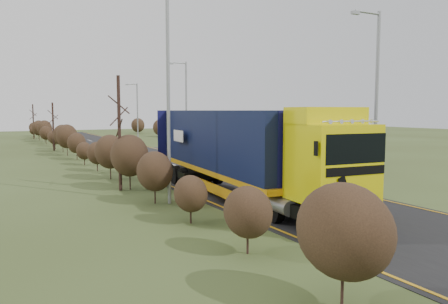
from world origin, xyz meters
name	(u,v)px	position (x,y,z in m)	size (l,w,h in m)	color
ground	(265,192)	(0.00, 0.00, 0.00)	(160.00, 160.00, 0.00)	#37411C
road	(187,169)	(0.00, 10.00, 0.01)	(8.00, 120.00, 0.02)	black
layby	(207,153)	(6.50, 20.00, 0.01)	(6.00, 18.00, 0.02)	#2B2926
lane_markings	(189,169)	(0.00, 9.69, 0.03)	(7.52, 116.00, 0.01)	#CB9013
hedgerow	(111,153)	(-6.00, 7.89, 1.62)	(2.24, 102.04, 6.05)	black
lorry	(239,148)	(-2.09, -0.91, 2.47)	(3.68, 15.79, 4.35)	black
car_red_hatchback	(236,151)	(5.92, 13.22, 0.76)	(1.79, 4.45, 1.52)	maroon
car_blue_sedan	(209,144)	(7.97, 22.52, 0.70)	(1.48, 4.25, 1.40)	#0A0E3A
streetlight_near	(375,93)	(5.08, -2.53, 5.11)	(1.97, 0.19, 9.26)	gray
streetlight_mid	(185,103)	(5.18, 22.23, 5.02)	(1.94, 0.18, 9.11)	gray
streetlight_far	(137,110)	(5.71, 40.22, 4.34)	(1.70, 0.18, 7.94)	gray
left_pole	(168,94)	(-5.41, -0.28, 4.98)	(0.16, 0.16, 9.97)	gray
speed_sign	(251,140)	(5.60, 10.29, 1.89)	(0.73, 0.10, 2.65)	gray
warning_board	(175,139)	(5.44, 25.58, 1.13)	(0.71, 0.11, 1.87)	gray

